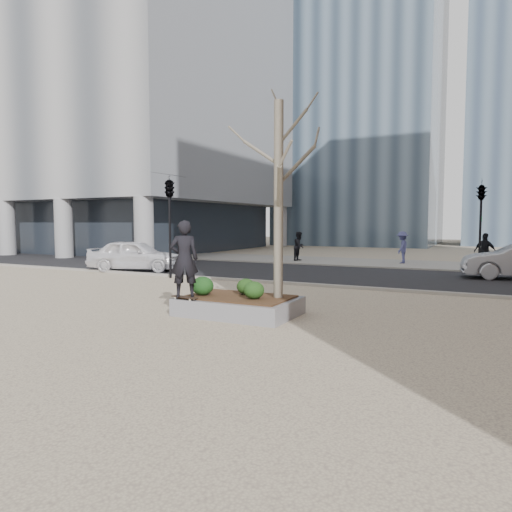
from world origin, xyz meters
The scene contains 18 objects.
ground centered at (0.00, 0.00, 0.00)m, with size 120.00×120.00×0.00m, color #BCAC8A.
street centered at (0.00, 10.00, 0.01)m, with size 60.00×8.00×0.02m, color black.
far_sidewalk centered at (0.00, 17.00, 0.01)m, with size 60.00×6.00×0.02m, color gray.
planter centered at (1.00, 0.00, 0.23)m, with size 3.00×2.00×0.45m, color gray.
planter_mulch centered at (1.00, 0.00, 0.47)m, with size 2.70×1.70×0.04m, color #382314.
sycamore_tree centered at (2.00, 0.30, 3.79)m, with size 2.80×2.80×6.60m, color gray, non-canonical shape.
shrub_left centered at (0.06, -0.30, 0.74)m, with size 0.59×0.59×0.50m, color #113813.
shrub_middle centered at (1.02, 0.36, 0.70)m, with size 0.50×0.50×0.42m, color #143611.
shrub_right centered at (1.56, -0.22, 0.71)m, with size 0.53×0.53×0.45m, color #173310.
skateboard centered at (-0.10, -0.88, 0.49)m, with size 0.78×0.20×0.07m, color black, non-canonical shape.
skateboarder centered at (-0.10, -0.88, 1.50)m, with size 0.71×0.47×1.95m, color black.
police_car centered at (-8.82, 7.09, 0.80)m, with size 1.84×4.57×1.56m, color white.
pedestrian_a centered at (-3.69, 16.34, 0.94)m, with size 0.89×0.69×1.82m, color black.
pedestrian_b centered at (2.39, 17.37, 0.96)m, with size 1.21×0.70×1.88m, color #45487C.
pedestrian_c centered at (6.75, 15.04, 0.96)m, with size 1.10×0.46×1.88m, color black.
traffic_light_near centered at (-5.50, 5.60, 2.25)m, with size 0.60×2.48×4.50m, color black, non-canonical shape.
traffic_light_far centered at (6.50, 14.60, 2.25)m, with size 0.60×2.48×4.50m, color black, non-canonical shape.
building_glass_a centered at (-6.00, 42.00, 22.50)m, with size 16.00×16.00×45.00m, color slate.
Camera 1 is at (6.75, -10.39, 2.42)m, focal length 32.00 mm.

